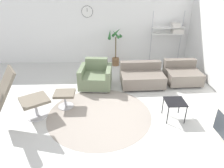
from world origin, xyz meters
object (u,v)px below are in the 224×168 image
Objects in this scene: couch_low at (142,77)px; shelf_unit at (173,30)px; ottoman at (65,96)px; armchair_red at (96,77)px; lounge_chair at (11,92)px; potted_plant at (115,49)px; side_table at (175,103)px; couch_second at (182,75)px.

couch_low is 0.66× the size of shelf_unit.
ottoman is 0.50× the size of armchair_red.
potted_plant is (2.21, 3.20, -0.15)m from lounge_chair.
side_table is at bearing 102.59° from couch_low.
potted_plant is (-1.07, 3.19, 0.21)m from side_table.
lounge_chair reaches higher than couch_low.
side_table is (1.71, -1.56, 0.10)m from armchair_red.
lounge_chair reaches higher than couch_second.
potted_plant is at bearing -178.49° from shelf_unit.
potted_plant is 2.03m from shelf_unit.
side_table is at bearing -71.47° from potted_plant.
couch_second is at bearing 20.41° from ottoman.
armchair_red is at bearing -111.42° from potted_plant.
ottoman is at bearing 61.38° from armchair_red.
couch_second is 2.39m from potted_plant.
ottoman is at bearing -116.63° from potted_plant.
potted_plant is at bearing -68.92° from couch_low.
shelf_unit is (3.26, 2.69, 0.93)m from ottoman.
armchair_red is 0.51× the size of shelf_unit.
armchair_red is 2.18× the size of side_table.
shelf_unit is (0.87, 3.24, 0.83)m from side_table.
ottoman is at bearing 18.78° from couch_second.
side_table is 0.23× the size of shelf_unit.
potted_plant reaches higher than armchair_red.
shelf_unit reaches higher than armchair_red.
couch_second is at bearing 80.93° from lounge_chair.
shelf_unit reaches higher than ottoman.
potted_plant reaches higher than lounge_chair.
couch_second is (2.51, 0.18, -0.05)m from armchair_red.
side_table is at bearing -13.02° from ottoman.
couch_second is at bearing -175.52° from couch_low.
armchair_red is 2.32m from side_table.
ottoman is 2.97m from potted_plant.
ottoman is at bearing 26.44° from couch_low.
shelf_unit is at bearing 1.51° from potted_plant.
lounge_chair is 3.00× the size of side_table.
couch_low is 2.29m from shelf_unit.
ottoman is 1.09× the size of side_table.
couch_low is at bearing -172.48° from armchair_red.
side_table is at bearing 63.71° from couch_second.
shelf_unit is (2.57, 1.68, 0.93)m from armchair_red.
shelf_unit reaches higher than couch_second.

